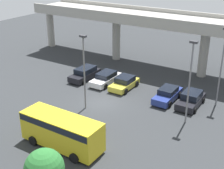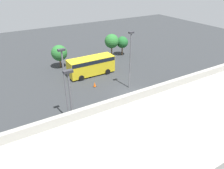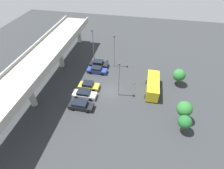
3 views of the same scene
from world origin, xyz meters
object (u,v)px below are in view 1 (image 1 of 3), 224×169
object	(u,v)px
parked_car_4	(191,99)
shuttle_bus	(62,129)
lamp_post_near_aisle	(84,67)
tree_front_far_right	(44,168)
parked_car_1	(106,78)
lamp_post_by_overpass	(222,62)
lamp_post_mid_lot	(190,77)
traffic_cone	(103,127)
parked_car_2	(124,83)
parked_car_0	(85,74)
parked_car_3	(168,95)

from	to	relation	value
parked_car_4	shuttle_bus	bearing A→B (deg)	-26.48
lamp_post_near_aisle	tree_front_far_right	distance (m)	13.50
parked_car_1	lamp_post_by_overpass	size ratio (longest dim) A/B	0.57
lamp_post_mid_lot	traffic_cone	size ratio (longest dim) A/B	11.65
parked_car_2	parked_car_0	bearing A→B (deg)	-87.88
lamp_post_near_aisle	parked_car_0	bearing A→B (deg)	127.43
parked_car_1	shuttle_bus	bearing A→B (deg)	18.35
parked_car_3	shuttle_bus	distance (m)	13.70
parked_car_1	parked_car_4	size ratio (longest dim) A/B	1.05
parked_car_0	lamp_post_mid_lot	size ratio (longest dim) A/B	0.58
lamp_post_near_aisle	traffic_cone	world-z (taller)	lamp_post_near_aisle
traffic_cone	parked_car_3	bearing A→B (deg)	74.28
traffic_cone	lamp_post_mid_lot	bearing A→B (deg)	42.71
shuttle_bus	tree_front_far_right	world-z (taller)	tree_front_far_right
parked_car_3	lamp_post_by_overpass	distance (m)	6.72
parked_car_3	tree_front_far_right	distance (m)	18.48
lamp_post_by_overpass	parked_car_0	bearing A→B (deg)	-173.26
shuttle_bus	lamp_post_near_aisle	xyz separation A→B (m)	(-2.60, 6.70, 2.98)
parked_car_4	lamp_post_mid_lot	world-z (taller)	lamp_post_mid_lot
parked_car_0	tree_front_far_right	size ratio (longest dim) A/B	1.22
parked_car_0	tree_front_far_right	distance (m)	21.41
lamp_post_near_aisle	traffic_cone	bearing A→B (deg)	-33.89
parked_car_3	lamp_post_by_overpass	bearing A→B (deg)	112.33
shuttle_bus	tree_front_far_right	xyz separation A→B (m)	(3.22, -5.30, 0.91)
lamp_post_by_overpass	shuttle_bus	bearing A→B (deg)	-120.47
shuttle_bus	parked_car_0	bearing A→B (deg)	-60.20
shuttle_bus	parked_car_4	bearing A→B (deg)	-116.48
lamp_post_near_aisle	shuttle_bus	bearing A→B (deg)	-68.81
lamp_post_by_overpass	tree_front_far_right	xyz separation A→B (m)	(-5.64, -20.37, -2.34)
lamp_post_mid_lot	parked_car_3	bearing A→B (deg)	133.92
tree_front_far_right	parked_car_3	bearing A→B (deg)	87.57
parked_car_4	tree_front_far_right	world-z (taller)	tree_front_far_right
parked_car_2	lamp_post_near_aisle	bearing A→B (deg)	-7.57
parked_car_2	tree_front_far_right	bearing A→B (deg)	14.83
parked_car_2	parked_car_3	xyz separation A→B (m)	(5.72, -0.28, 0.01)
parked_car_4	parked_car_1	bearing A→B (deg)	-90.67
tree_front_far_right	traffic_cone	distance (m)	9.71
parked_car_2	lamp_post_by_overpass	xyz separation A→B (m)	(10.58, 1.72, 4.21)
parked_car_0	lamp_post_by_overpass	size ratio (longest dim) A/B	0.56
lamp_post_mid_lot	traffic_cone	bearing A→B (deg)	-137.29
parked_car_3	traffic_cone	distance (m)	9.45
parked_car_0	lamp_post_by_overpass	xyz separation A→B (m)	(16.38, 1.93, 4.15)
parked_car_1	shuttle_bus	distance (m)	14.16
parked_car_2	traffic_cone	bearing A→B (deg)	18.66
parked_car_4	parked_car_2	bearing A→B (deg)	-90.43
parked_car_1	parked_car_2	world-z (taller)	parked_car_2
tree_front_far_right	parked_car_2	bearing A→B (deg)	104.83
parked_car_1	parked_car_3	world-z (taller)	parked_car_3
lamp_post_mid_lot	lamp_post_by_overpass	xyz separation A→B (m)	(1.43, 5.56, 0.13)
parked_car_4	lamp_post_by_overpass	bearing A→B (deg)	128.43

